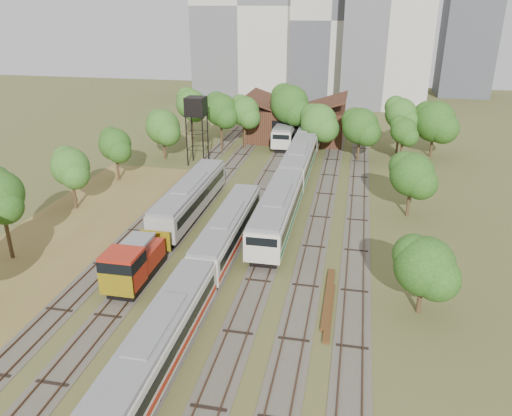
% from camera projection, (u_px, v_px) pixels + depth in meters
% --- Properties ---
extents(ground, '(240.00, 240.00, 0.00)m').
position_uv_depth(ground, '(197.00, 358.00, 32.89)').
color(ground, '#475123').
rests_on(ground, ground).
extents(dry_grass_patch, '(14.00, 60.00, 0.04)m').
position_uv_depth(dry_grass_patch, '(28.00, 271.00, 43.46)').
color(dry_grass_patch, brown).
rests_on(dry_grass_patch, ground).
extents(tracks, '(24.60, 80.00, 0.19)m').
position_uv_depth(tracks, '(260.00, 212.00, 55.62)').
color(tracks, '#4C473D').
rests_on(tracks, ground).
extents(railcar_red_set, '(2.79, 34.58, 3.45)m').
position_uv_depth(railcar_red_set, '(200.00, 276.00, 39.14)').
color(railcar_red_set, black).
rests_on(railcar_red_set, ground).
extents(railcar_green_set, '(3.25, 52.08, 4.03)m').
position_uv_depth(railcar_green_set, '(299.00, 162.00, 66.04)').
color(railcar_green_set, black).
rests_on(railcar_green_set, ground).
extents(railcar_rear, '(3.09, 16.08, 3.82)m').
position_uv_depth(railcar_rear, '(288.00, 130.00, 83.12)').
color(railcar_rear, black).
rests_on(railcar_rear, ground).
extents(shunter_locomotive, '(2.89, 8.10, 3.78)m').
position_uv_depth(shunter_locomotive, '(133.00, 265.00, 40.88)').
color(shunter_locomotive, black).
rests_on(shunter_locomotive, ground).
extents(old_grey_coach, '(3.02, 18.00, 3.74)m').
position_uv_depth(old_grey_coach, '(191.00, 198.00, 54.30)').
color(old_grey_coach, black).
rests_on(old_grey_coach, ground).
extents(water_tower, '(2.78, 2.78, 9.63)m').
position_uv_depth(water_tower, '(196.00, 108.00, 69.36)').
color(water_tower, black).
rests_on(water_tower, ground).
extents(rail_pile_near, '(0.58, 8.77, 0.29)m').
position_uv_depth(rail_pile_near, '(328.00, 297.00, 39.40)').
color(rail_pile_near, '#593719').
rests_on(rail_pile_near, ground).
extents(rail_pile_far, '(0.48, 7.62, 0.25)m').
position_uv_depth(rail_pile_far, '(329.00, 312.00, 37.62)').
color(rail_pile_far, '#593719').
rests_on(rail_pile_far, ground).
extents(maintenance_shed, '(16.45, 11.55, 7.58)m').
position_uv_depth(maintenance_shed, '(296.00, 122.00, 84.43)').
color(maintenance_shed, '#361713').
rests_on(maintenance_shed, ground).
extents(tree_band_left, '(7.44, 56.41, 8.38)m').
position_uv_depth(tree_band_left, '(44.00, 184.00, 48.31)').
color(tree_band_left, '#382616').
rests_on(tree_band_left, ground).
extents(tree_band_far, '(43.19, 10.76, 9.93)m').
position_uv_depth(tree_band_far, '(316.00, 114.00, 75.87)').
color(tree_band_far, '#382616').
rests_on(tree_band_far, ground).
extents(tree_band_right, '(5.11, 41.71, 7.13)m').
position_uv_depth(tree_band_right, '(413.00, 186.00, 50.34)').
color(tree_band_right, '#382616').
rests_on(tree_band_right, ground).
extents(tower_left, '(22.00, 16.00, 42.00)m').
position_uv_depth(tower_left, '(245.00, 5.00, 114.17)').
color(tower_left, '#BBB0A3').
rests_on(tower_left, ground).
extents(tower_centre, '(20.00, 18.00, 36.00)m').
position_uv_depth(tower_centre, '(334.00, 19.00, 116.14)').
color(tower_centre, '#B3B1A3').
rests_on(tower_centre, ground).
extents(tower_far_right, '(12.00, 12.00, 28.00)m').
position_uv_depth(tower_far_right, '(468.00, 36.00, 120.79)').
color(tower_far_right, '#42444A').
rests_on(tower_far_right, ground).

